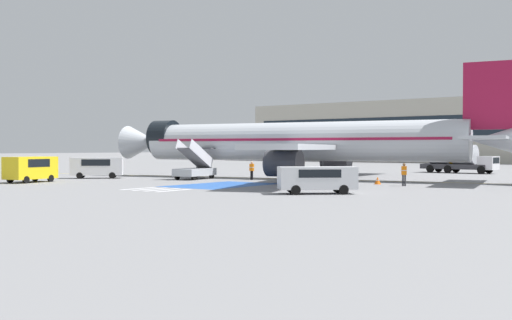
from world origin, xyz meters
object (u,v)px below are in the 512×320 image
fuel_tanker (458,159)px  traffic_cone_0 (378,181)px  service_van_0 (31,167)px  boarding_stairs_forward (195,169)px  service_van_1 (97,166)px  airliner (303,142)px  ground_crew_0 (252,169)px  ground_crew_1 (404,173)px  service_van_2 (317,177)px

fuel_tanker → traffic_cone_0: 27.42m
fuel_tanker → service_van_0: 49.17m
boarding_stairs_forward → service_van_1: bearing=-164.2°
boarding_stairs_forward → service_van_0: (-8.25, -12.63, 0.38)m
airliner → service_van_1: bearing=110.4°
fuel_tanker → traffic_cone_0: bearing=9.7°
airliner → ground_crew_0: 5.76m
service_van_0 → traffic_cone_0: 30.36m
airliner → ground_crew_1: (12.08, -4.52, -2.57)m
service_van_0 → boarding_stairs_forward: bearing=-131.4°
airliner → ground_crew_0: bearing=128.8°
service_van_0 → traffic_cone_0: size_ratio=7.55×
service_van_2 → traffic_cone_0: 12.22m
airliner → traffic_cone_0: (9.39, -3.54, -3.32)m
fuel_tanker → ground_crew_0: bearing=-15.6°
ground_crew_1 → service_van_1: bearing=170.3°
service_van_2 → fuel_tanker: bearing=-37.4°
ground_crew_1 → airliner: bearing=138.6°
traffic_cone_0 → fuel_tanker: bearing=93.1°
ground_crew_1 → fuel_tanker: bearing=77.5°
airliner → service_van_2: size_ratio=8.29×
airliner → ground_crew_0: (-3.39, -3.86, -2.61)m
fuel_tanker → service_van_1: size_ratio=1.87×
boarding_stairs_forward → traffic_cone_0: bearing=-2.1°
ground_crew_1 → traffic_cone_0: size_ratio=2.94×
service_van_0 → fuel_tanker: bearing=-128.5°
ground_crew_1 → service_van_0: bearing=-174.9°
fuel_tanker → ground_crew_1: bearing=15.0°
fuel_tanker → ground_crew_1: size_ratio=5.03×
service_van_0 → traffic_cone_0: service_van_0 is taller
airliner → ground_crew_0: airliner is taller
fuel_tanker → traffic_cone_0: fuel_tanker is taller
fuel_tanker → ground_crew_1: fuel_tanker is taller
ground_crew_0 → ground_crew_1: ground_crew_1 is taller
airliner → boarding_stairs_forward: size_ratio=7.70×
boarding_stairs_forward → ground_crew_0: (5.29, 2.15, 0.04)m
boarding_stairs_forward → ground_crew_1: size_ratio=2.98×
fuel_tanker → service_van_0: size_ratio=1.96×
ground_crew_0 → service_van_0: bearing=-126.7°
fuel_tanker → service_van_1: bearing=-30.4°
boarding_stairs_forward → fuel_tanker: bearing=51.1°
ground_crew_0 → traffic_cone_0: size_ratio=2.82×
fuel_tanker → service_van_0: fuel_tanker is taller
traffic_cone_0 → airliner: bearing=159.3°
fuel_tanker → ground_crew_0: (-11.30, -27.65, -0.73)m
service_van_1 → traffic_cone_0: 28.14m
boarding_stairs_forward → service_van_0: boarding_stairs_forward is taller
ground_crew_1 → boarding_stairs_forward: bearing=163.2°
airliner → fuel_tanker: bearing=-28.2°
service_van_1 → ground_crew_0: service_van_1 is taller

